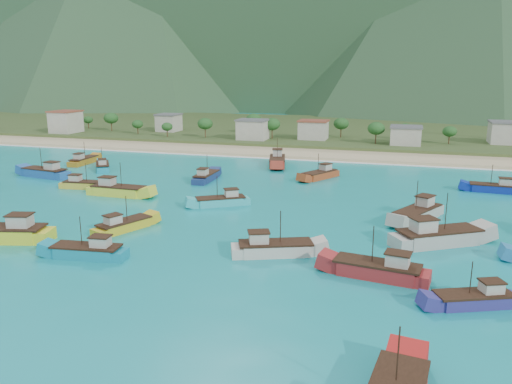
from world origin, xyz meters
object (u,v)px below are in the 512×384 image
(boat_9, at_px, (494,189))
(boat_16, at_px, (123,226))
(boat_30, at_px, (437,238))
(boat_11, at_px, (84,185))
(boat_13, at_px, (475,301))
(boat_32, at_px, (320,175))
(boat_0, at_px, (206,177))
(boat_33, at_px, (5,234))
(boat_7, at_px, (222,202))
(boat_26, at_px, (379,271))
(boat_29, at_px, (103,167))
(boat_10, at_px, (45,173))
(boat_14, at_px, (84,161))
(boat_27, at_px, (88,252))
(boat_24, at_px, (274,249))
(boat_1, at_px, (277,162))
(boat_19, at_px, (418,214))
(boat_31, at_px, (118,191))

(boat_9, xyz_separation_m, boat_16, (-57.19, -43.24, -0.05))
(boat_30, bearing_deg, boat_11, -135.16)
(boat_13, distance_m, boat_32, 63.34)
(boat_13, relative_size, boat_16, 0.93)
(boat_0, relative_size, boat_30, 0.79)
(boat_9, xyz_separation_m, boat_13, (-9.61, -54.78, -0.12))
(boat_9, distance_m, boat_13, 55.61)
(boat_32, height_order, boat_33, boat_33)
(boat_7, relative_size, boat_26, 0.86)
(boat_29, bearing_deg, boat_11, -101.32)
(boat_0, bearing_deg, boat_10, -170.86)
(boat_0, xyz_separation_m, boat_10, (-36.43, -7.06, 0.20))
(boat_33, bearing_deg, boat_32, -46.97)
(boat_14, height_order, boat_29, boat_14)
(boat_11, distance_m, boat_13, 78.22)
(boat_13, bearing_deg, boat_27, 65.97)
(boat_0, distance_m, boat_24, 47.88)
(boat_7, height_order, boat_26, boat_26)
(boat_1, bearing_deg, boat_19, 116.32)
(boat_19, bearing_deg, boat_29, 9.94)
(boat_27, bearing_deg, boat_16, 1.51)
(boat_30, relative_size, boat_33, 0.98)
(boat_0, xyz_separation_m, boat_24, (26.06, -40.16, 0.06))
(boat_1, height_order, boat_29, boat_1)
(boat_32, bearing_deg, boat_10, 43.62)
(boat_14, xyz_separation_m, boat_29, (9.25, -5.35, -0.05))
(boat_10, distance_m, boat_11, 16.98)
(boat_0, xyz_separation_m, boat_33, (-11.53, -45.78, 0.28))
(boat_9, bearing_deg, boat_7, 121.37)
(boat_16, distance_m, boat_27, 11.32)
(boat_1, xyz_separation_m, boat_27, (-6.82, -70.41, -0.30))
(boat_11, relative_size, boat_26, 0.86)
(boat_9, relative_size, boat_11, 1.04)
(boat_29, bearing_deg, boat_26, -69.51)
(boat_7, relative_size, boat_16, 1.00)
(boat_27, bearing_deg, boat_26, -90.56)
(boat_26, bearing_deg, boat_33, 100.59)
(boat_7, bearing_deg, boat_30, -139.06)
(boat_31, bearing_deg, boat_24, 59.25)
(boat_7, distance_m, boat_14, 56.86)
(boat_16, bearing_deg, boat_1, 104.21)
(boat_26, xyz_separation_m, boat_29, (-68.72, 48.25, -0.13))
(boat_10, height_order, boat_14, boat_10)
(boat_24, bearing_deg, boat_31, -143.61)
(boat_14, relative_size, boat_27, 1.02)
(boat_32, bearing_deg, boat_1, -16.05)
(boat_29, relative_size, boat_31, 0.83)
(boat_0, xyz_separation_m, boat_9, (58.98, 6.49, -0.02))
(boat_19, relative_size, boat_27, 1.19)
(boat_30, bearing_deg, boat_10, -137.63)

